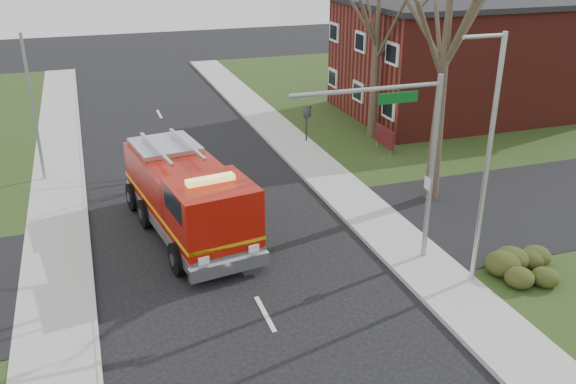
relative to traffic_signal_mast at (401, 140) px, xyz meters
name	(u,v)px	position (x,y,z in m)	size (l,w,h in m)	color
ground	(265,314)	(-5.21, -1.50, -4.71)	(120.00, 120.00, 0.00)	black
sidewalk_right	(438,278)	(0.99, -1.50, -4.63)	(2.40, 80.00, 0.15)	#9F9E99
sidewalk_left	(55,353)	(-11.41, -1.50, -4.63)	(2.40, 80.00, 0.15)	#9F9E99
brick_building	(467,57)	(13.79, 16.50, -1.05)	(15.40, 10.40, 7.25)	maroon
health_center_sign	(384,137)	(5.29, 11.00, -3.83)	(0.12, 2.00, 1.40)	#4E1217
hedge_corner	(527,266)	(3.79, -2.50, -4.13)	(2.80, 2.00, 0.90)	#2E3814
bare_tree_near	(447,31)	(4.29, 4.50, 2.71)	(6.00, 6.00, 12.00)	#3B2D23
bare_tree_far	(378,23)	(5.79, 13.50, 1.78)	(5.25, 5.25, 10.50)	#3B2D23
traffic_signal_mast	(401,140)	(0.00, 0.00, 0.00)	(5.29, 0.18, 6.80)	gray
streetlight_pole	(487,158)	(1.93, -2.00, -0.16)	(1.48, 0.16, 8.40)	#B7BABF
utility_pole_far	(33,110)	(-12.01, 12.50, -1.21)	(0.14, 0.14, 7.00)	gray
fire_engine	(189,199)	(-6.40, 4.73, -3.19)	(4.20, 8.64, 3.35)	#991007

